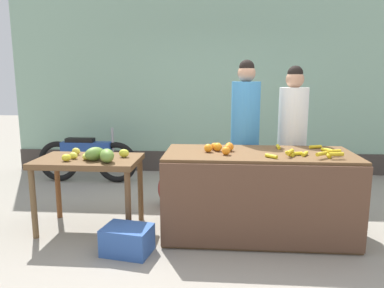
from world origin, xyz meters
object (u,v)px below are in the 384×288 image
vendor_woman_blue_shirt (245,137)px  vendor_woman_white_shirt (292,141)px  parked_motorcycle (87,157)px  produce_crate (127,240)px  produce_sack (172,189)px

vendor_woman_blue_shirt → vendor_woman_white_shirt: (0.56, 0.02, -0.04)m
vendor_woman_blue_shirt → parked_motorcycle: vendor_woman_blue_shirt is taller
vendor_woman_white_shirt → produce_crate: 2.24m
produce_crate → parked_motorcycle: bearing=118.1°
vendor_woman_blue_shirt → produce_sack: 1.15m
vendor_woman_blue_shirt → parked_motorcycle: size_ratio=1.15×
produce_crate → produce_sack: size_ratio=0.93×
vendor_woman_white_shirt → parked_motorcycle: bearing=159.3°
produce_sack → vendor_woman_blue_shirt: bearing=-5.9°
produce_crate → produce_sack: produce_sack is taller
vendor_woman_blue_shirt → parked_motorcycle: (-2.40, 1.14, -0.53)m
vendor_woman_blue_shirt → parked_motorcycle: 2.71m
vendor_woman_white_shirt → produce_sack: 1.61m
parked_motorcycle → vendor_woman_white_shirt: bearing=-20.7°
vendor_woman_white_shirt → parked_motorcycle: vendor_woman_white_shirt is taller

